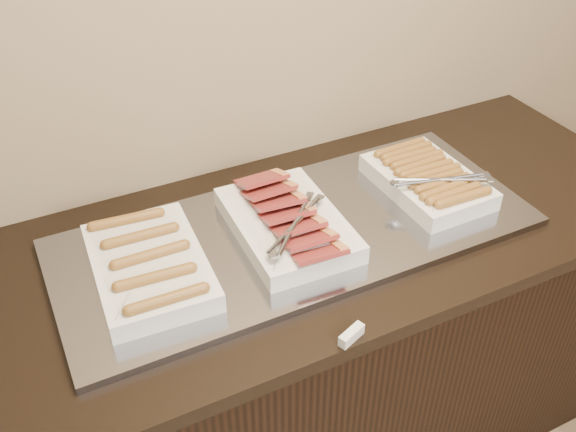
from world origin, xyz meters
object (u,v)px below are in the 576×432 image
object	(u,v)px
counter	(295,354)
warming_tray	(297,232)
dish_left	(149,265)
dish_center	(288,223)
dish_right	(428,179)

from	to	relation	value
counter	warming_tray	world-z (taller)	warming_tray
dish_left	dish_center	xyz separation A→B (m)	(0.35, -0.00, 0.00)
dish_left	warming_tray	bearing A→B (deg)	3.16
dish_left	dish_center	size ratio (longest dim) A/B	0.95
dish_right	warming_tray	bearing A→B (deg)	178.50
dish_center	dish_right	size ratio (longest dim) A/B	1.18
dish_right	dish_left	bearing A→B (deg)	178.79
dish_center	warming_tray	bearing A→B (deg)	9.56
counter	dish_center	world-z (taller)	dish_center
counter	warming_tray	distance (m)	0.46
dish_right	dish_center	bearing A→B (deg)	179.04
dish_left	counter	bearing A→B (deg)	3.16
dish_left	dish_right	world-z (taller)	dish_right
counter	dish_left	bearing A→B (deg)	180.00
counter	dish_right	xyz separation A→B (m)	(0.40, -0.00, 0.50)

